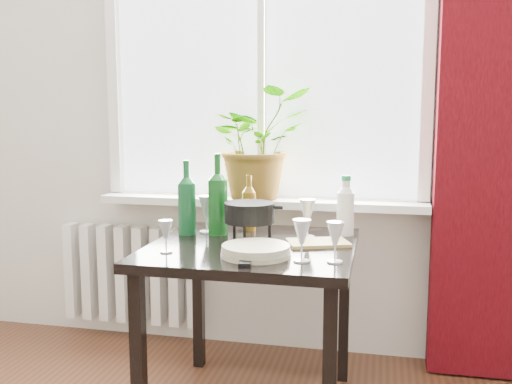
% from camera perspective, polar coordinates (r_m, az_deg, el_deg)
% --- Properties ---
extents(window, '(1.72, 0.08, 1.62)m').
position_cam_1_polar(window, '(3.04, 0.66, 13.80)').
color(window, white).
rests_on(window, ground).
extents(windowsill, '(1.72, 0.20, 0.04)m').
position_cam_1_polar(windowsill, '(2.99, 0.36, -1.00)').
color(windowsill, silver).
rests_on(windowsill, ground).
extents(curtain, '(0.50, 0.12, 2.56)m').
position_cam_1_polar(curtain, '(2.90, 22.60, 7.48)').
color(curtain, '#360409').
rests_on(curtain, ground).
extents(radiator, '(0.80, 0.10, 0.55)m').
position_cam_1_polar(radiator, '(3.35, -12.30, -8.01)').
color(radiator, white).
rests_on(radiator, ground).
extents(table, '(0.85, 0.85, 0.74)m').
position_cam_1_polar(table, '(2.43, -0.34, -7.33)').
color(table, black).
rests_on(table, ground).
extents(potted_plant, '(0.68, 0.67, 0.57)m').
position_cam_1_polar(potted_plant, '(2.95, 0.16, 4.87)').
color(potted_plant, '#1D6E20').
rests_on(potted_plant, windowsill).
extents(wine_bottle_left, '(0.10, 0.10, 0.34)m').
position_cam_1_polar(wine_bottle_left, '(2.59, -6.94, -0.48)').
color(wine_bottle_left, '#0D4821').
rests_on(wine_bottle_left, table).
extents(wine_bottle_right, '(0.10, 0.10, 0.38)m').
position_cam_1_polar(wine_bottle_right, '(2.57, -3.85, -0.15)').
color(wine_bottle_right, '#0E4914').
rests_on(wine_bottle_right, table).
extents(bottle_amber, '(0.07, 0.07, 0.27)m').
position_cam_1_polar(bottle_amber, '(2.66, -0.71, -1.04)').
color(bottle_amber, brown).
rests_on(bottle_amber, table).
extents(cleaning_bottle, '(0.08, 0.08, 0.27)m').
position_cam_1_polar(cleaning_bottle, '(2.59, 8.94, -1.32)').
color(cleaning_bottle, white).
rests_on(cleaning_bottle, table).
extents(wineglass_front_right, '(0.09, 0.09, 0.16)m').
position_cam_1_polar(wineglass_front_right, '(2.12, 4.59, -4.83)').
color(wineglass_front_right, silver).
rests_on(wineglass_front_right, table).
extents(wineglass_far_right, '(0.08, 0.08, 0.16)m').
position_cam_1_polar(wineglass_far_right, '(2.12, 7.92, -4.94)').
color(wineglass_far_right, white).
rests_on(wineglass_far_right, table).
extents(wineglass_back_center, '(0.10, 0.10, 0.18)m').
position_cam_1_polar(wineglass_back_center, '(2.53, 5.16, -2.59)').
color(wineglass_back_center, silver).
rests_on(wineglass_back_center, table).
extents(wineglass_back_left, '(0.09, 0.09, 0.17)m').
position_cam_1_polar(wineglass_back_left, '(2.64, -4.98, -2.17)').
color(wineglass_back_left, silver).
rests_on(wineglass_back_left, table).
extents(wineglass_front_left, '(0.06, 0.06, 0.13)m').
position_cam_1_polar(wineglass_front_left, '(2.28, -9.00, -4.37)').
color(wineglass_front_left, '#B3BAC0').
rests_on(wineglass_front_left, table).
extents(plate_stack, '(0.28, 0.28, 0.04)m').
position_cam_1_polar(plate_stack, '(2.20, -0.01, -5.87)').
color(plate_stack, beige).
rests_on(plate_stack, table).
extents(fondue_pot, '(0.30, 0.27, 0.17)m').
position_cam_1_polar(fondue_pot, '(2.45, -0.66, -2.98)').
color(fondue_pot, black).
rests_on(fondue_pot, table).
extents(tv_remote, '(0.07, 0.16, 0.02)m').
position_cam_1_polar(tv_remote, '(2.11, -1.02, -6.87)').
color(tv_remote, black).
rests_on(tv_remote, table).
extents(cutting_board, '(0.29, 0.24, 0.01)m').
position_cam_1_polar(cutting_board, '(2.42, 6.22, -5.06)').
color(cutting_board, tan).
rests_on(cutting_board, table).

